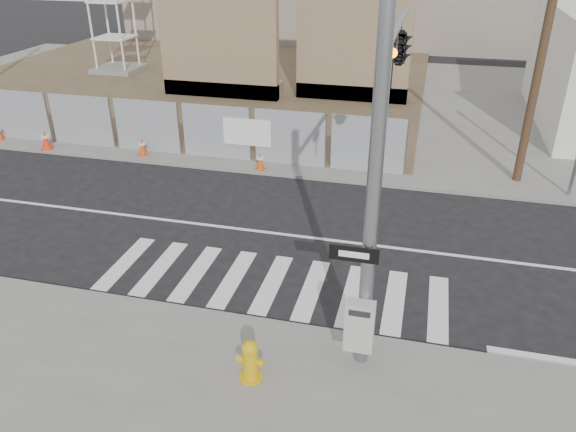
% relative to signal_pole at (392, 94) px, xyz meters
% --- Properties ---
extents(ground, '(100.00, 100.00, 0.00)m').
position_rel_signal_pole_xyz_m(ground, '(-2.49, 2.05, -4.78)').
color(ground, black).
rests_on(ground, ground).
extents(sidewalk_far, '(50.00, 20.00, 0.12)m').
position_rel_signal_pole_xyz_m(sidewalk_far, '(-2.49, 16.05, -4.72)').
color(sidewalk_far, slate).
rests_on(sidewalk_far, ground).
extents(signal_pole, '(0.96, 5.87, 7.00)m').
position_rel_signal_pole_xyz_m(signal_pole, '(0.00, 0.00, 0.00)').
color(signal_pole, gray).
rests_on(signal_pole, sidewalk_near).
extents(chain_link_fence, '(24.60, 0.04, 2.00)m').
position_rel_signal_pole_xyz_m(chain_link_fence, '(-12.49, 7.05, -3.66)').
color(chain_link_fence, gray).
rests_on(chain_link_fence, sidewalk_far).
extents(concrete_wall_left, '(6.00, 1.30, 8.00)m').
position_rel_signal_pole_xyz_m(concrete_wall_left, '(-9.49, 15.13, -1.40)').
color(concrete_wall_left, '#7B674A').
rests_on(concrete_wall_left, sidewalk_far).
extents(concrete_wall_right, '(5.50, 1.30, 8.00)m').
position_rel_signal_pole_xyz_m(concrete_wall_right, '(-2.99, 16.13, -1.40)').
color(concrete_wall_right, '#7B674A').
rests_on(concrete_wall_right, sidewalk_far).
extents(utility_pole_right, '(1.60, 0.28, 10.00)m').
position_rel_signal_pole_xyz_m(utility_pole_right, '(4.01, 7.55, 0.42)').
color(utility_pole_right, '#473021').
rests_on(utility_pole_right, sidewalk_far).
extents(fire_hydrant, '(0.56, 0.56, 0.87)m').
position_rel_signal_pole_xyz_m(fire_hydrant, '(-1.97, -3.80, -4.23)').
color(fire_hydrant, '#CA9F0B').
rests_on(fire_hydrant, sidewalk_near).
extents(traffic_cone_b, '(0.50, 0.50, 0.78)m').
position_rel_signal_pole_xyz_m(traffic_cone_b, '(-13.50, 6.27, -4.28)').
color(traffic_cone_b, red).
rests_on(traffic_cone_b, sidewalk_far).
extents(traffic_cone_c, '(0.42, 0.42, 0.67)m').
position_rel_signal_pole_xyz_m(traffic_cone_c, '(-9.56, 6.60, -4.34)').
color(traffic_cone_c, '#D7420B').
rests_on(traffic_cone_c, sidewalk_far).
extents(traffic_cone_d, '(0.40, 0.40, 0.64)m').
position_rel_signal_pole_xyz_m(traffic_cone_d, '(-4.82, 6.32, -4.35)').
color(traffic_cone_d, '#DA490B').
rests_on(traffic_cone_d, sidewalk_far).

